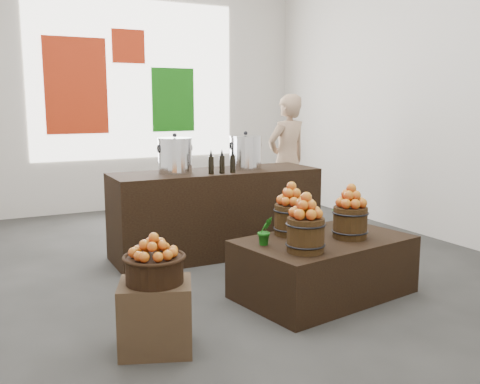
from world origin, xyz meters
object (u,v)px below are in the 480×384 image
shopper (287,160)px  display_table (324,267)px  crate (156,316)px  counter (216,213)px  wicker_basket (155,270)px  stock_pot_left (175,157)px  stock_pot_center (246,153)px

shopper → display_table: bearing=53.3°
crate → shopper: size_ratio=0.27×
display_table → shopper: bearing=55.5°
counter → display_table: bearing=-78.9°
wicker_basket → stock_pot_left: size_ratio=1.09×
crate → shopper: shopper is taller
stock_pot_center → shopper: 1.46m
counter → stock_pot_center: bearing=0.0°
shopper → crate: bearing=34.0°
crate → stock_pot_left: size_ratio=1.37×
crate → stock_pot_left: stock_pot_left is taller
counter → stock_pot_left: stock_pot_left is taller
display_table → shopper: shopper is taller
wicker_basket → shopper: 4.03m
display_table → counter: (-0.30, 1.60, 0.21)m
stock_pot_left → counter: bearing=-0.6°
display_table → stock_pot_center: stock_pot_center is taller
stock_pot_left → stock_pot_center: bearing=-0.6°
crate → wicker_basket: size_ratio=1.25×
display_table → counter: counter is taller
wicker_basket → crate: bearing=0.0°
stock_pot_left → stock_pot_center: same height
display_table → stock_pot_left: size_ratio=4.17×
display_table → stock_pot_center: bearing=78.4°
stock_pot_left → shopper: size_ratio=0.20×
counter → stock_pot_center: (0.36, -0.00, 0.64)m
stock_pot_left → wicker_basket: bearing=-114.1°
wicker_basket → stock_pot_left: stock_pot_left is taller
counter → shopper: size_ratio=1.28×
crate → counter: bearing=55.5°
crate → display_table: display_table is taller
shopper → stock_pot_left: bearing=13.5°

